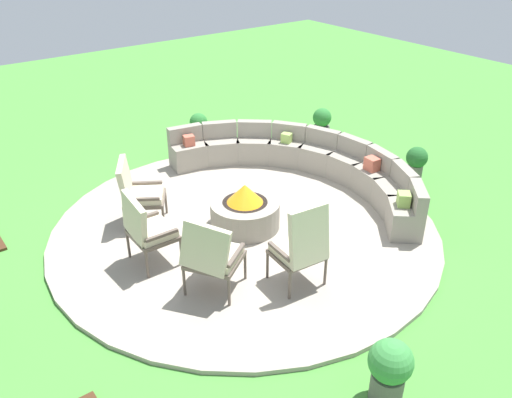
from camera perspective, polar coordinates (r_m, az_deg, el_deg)
The scene contains 12 objects.
ground_plane at distance 7.90m, azimuth -1.16°, elevation -3.28°, with size 24.00×24.00×0.00m, color #478C38.
patio_circle at distance 7.88m, azimuth -1.16°, elevation -3.10°, with size 5.66×5.66×0.06m, color #9E9384.
fire_pit at distance 7.73m, azimuth -1.19°, elevation -1.25°, with size 1.02×1.02×0.69m.
curved_stone_bench at distance 9.09m, azimuth 5.35°, elevation 3.72°, with size 4.43×2.50×0.73m.
lounge_chair_front_left at distance 7.86m, azimuth -12.61°, elevation 0.82°, with size 0.79×0.82×1.04m.
lounge_chair_front_right at distance 6.94m, azimuth -11.75°, elevation -3.05°, with size 0.64×0.53×1.06m.
lounge_chair_back_left at distance 6.32m, azimuth -4.84°, elevation -5.96°, with size 0.84×0.85×1.07m.
lounge_chair_back_right at distance 6.40m, azimuth 4.96°, elevation -5.03°, with size 0.62×0.62×1.15m.
potted_plant_1 at distance 10.71m, azimuth -6.17°, elevation 7.68°, with size 0.36×0.36×0.65m.
potted_plant_2 at distance 10.84m, azimuth 7.08°, elevation 7.98°, with size 0.37×0.37×0.71m.
potted_plant_3 at distance 9.51m, azimuth 16.87°, elevation 3.82°, with size 0.37×0.37×0.64m.
potted_plant_4 at distance 5.38m, azimuth 14.18°, elevation -17.33°, with size 0.43×0.43×0.72m.
Camera 1 is at (5.44, -3.88, 4.21)m, focal length 37.15 mm.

